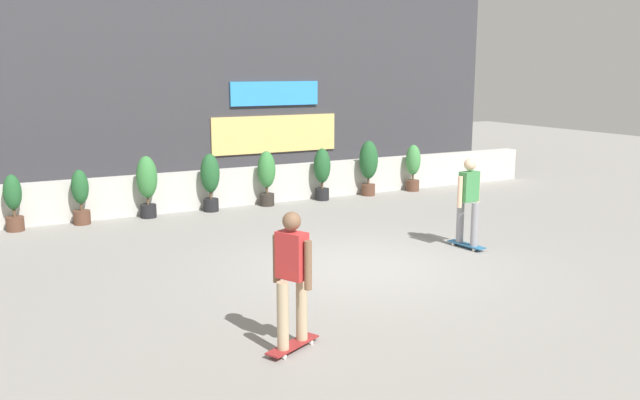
# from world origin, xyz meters

# --- Properties ---
(ground_plane) EXTENTS (48.00, 48.00, 0.00)m
(ground_plane) POSITION_xyz_m (0.00, 0.00, 0.00)
(ground_plane) COLOR gray
(planter_wall) EXTENTS (18.00, 0.40, 0.90)m
(planter_wall) POSITION_xyz_m (0.00, 6.00, 0.45)
(planter_wall) COLOR beige
(planter_wall) RESTS_ON ground
(building_backdrop) EXTENTS (20.00, 2.08, 6.50)m
(building_backdrop) POSITION_xyz_m (0.00, 10.00, 3.25)
(building_backdrop) COLOR #38383D
(building_backdrop) RESTS_ON ground
(potted_plant_0) EXTENTS (0.36, 0.36, 1.19)m
(potted_plant_0) POSITION_xyz_m (-5.03, 5.55, 0.63)
(potted_plant_0) COLOR brown
(potted_plant_0) RESTS_ON ground
(potted_plant_1) EXTENTS (0.36, 0.36, 1.19)m
(potted_plant_1) POSITION_xyz_m (-3.71, 5.55, 0.63)
(potted_plant_1) COLOR brown
(potted_plant_1) RESTS_ON ground
(potted_plant_2) EXTENTS (0.47, 0.47, 1.40)m
(potted_plant_2) POSITION_xyz_m (-2.27, 5.55, 0.80)
(potted_plant_2) COLOR black
(potted_plant_2) RESTS_ON ground
(potted_plant_3) EXTENTS (0.45, 0.45, 1.37)m
(potted_plant_3) POSITION_xyz_m (-0.79, 5.55, 0.78)
(potted_plant_3) COLOR black
(potted_plant_3) RESTS_ON ground
(potted_plant_4) EXTENTS (0.44, 0.44, 1.35)m
(potted_plant_4) POSITION_xyz_m (0.65, 5.55, 0.76)
(potted_plant_4) COLOR #2D2823
(potted_plant_4) RESTS_ON ground
(potted_plant_5) EXTENTS (0.43, 0.43, 1.33)m
(potted_plant_5) POSITION_xyz_m (2.19, 5.55, 0.75)
(potted_plant_5) COLOR black
(potted_plant_5) RESTS_ON ground
(potted_plant_6) EXTENTS (0.49, 0.49, 1.46)m
(potted_plant_6) POSITION_xyz_m (3.58, 5.55, 0.84)
(potted_plant_6) COLOR brown
(potted_plant_6) RESTS_ON ground
(potted_plant_7) EXTENTS (0.40, 0.40, 1.28)m
(potted_plant_7) POSITION_xyz_m (5.01, 5.55, 0.70)
(potted_plant_7) COLOR brown
(potted_plant_7) RESTS_ON ground
(skater_mid_plaza) EXTENTS (0.81, 0.53, 1.70)m
(skater_mid_plaza) POSITION_xyz_m (-2.51, -2.57, 0.94)
(skater_mid_plaza) COLOR maroon
(skater_mid_plaza) RESTS_ON ground
(skater_by_wall_right) EXTENTS (0.56, 0.82, 1.70)m
(skater_by_wall_right) POSITION_xyz_m (2.39, 0.13, 0.94)
(skater_by_wall_right) COLOR #266699
(skater_by_wall_right) RESTS_ON ground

